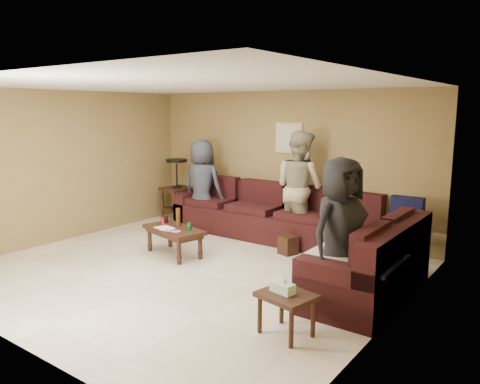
{
  "coord_description": "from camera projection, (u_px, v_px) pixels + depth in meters",
  "views": [
    {
      "loc": [
        4.21,
        -4.55,
        2.18
      ],
      "look_at": [
        0.25,
        0.85,
        1.0
      ],
      "focal_mm": 35.0,
      "sensor_mm": 36.0,
      "label": 1
    }
  ],
  "objects": [
    {
      "name": "room",
      "position": [
        187.0,
        150.0,
        6.15
      ],
      "size": [
        5.6,
        5.5,
        2.5
      ],
      "color": "beige",
      "rests_on": "ground"
    },
    {
      "name": "sectional_sofa",
      "position": [
        296.0,
        233.0,
        7.12
      ],
      "size": [
        4.65,
        2.9,
        0.97
      ],
      "color": "black",
      "rests_on": "ground"
    },
    {
      "name": "coffee_table",
      "position": [
        174.0,
        232.0,
        7.06
      ],
      "size": [
        1.11,
        0.73,
        0.71
      ],
      "rotation": [
        0.0,
        0.0,
        -0.24
      ],
      "color": "#331B11",
      "rests_on": "ground"
    },
    {
      "name": "end_table_left",
      "position": [
        177.0,
        188.0,
        9.36
      ],
      "size": [
        0.62,
        0.62,
        1.21
      ],
      "rotation": [
        0.0,
        0.0,
        -0.17
      ],
      "color": "#331B11",
      "rests_on": "ground"
    },
    {
      "name": "side_table_right",
      "position": [
        286.0,
        298.0,
        4.54
      ],
      "size": [
        0.59,
        0.51,
        0.57
      ],
      "rotation": [
        0.0,
        0.0,
        -0.2
      ],
      "color": "#331B11",
      "rests_on": "ground"
    },
    {
      "name": "waste_bin",
      "position": [
        288.0,
        245.0,
        7.14
      ],
      "size": [
        0.3,
        0.3,
        0.28
      ],
      "primitive_type": "cube",
      "rotation": [
        0.0,
        0.0,
        -0.31
      ],
      "color": "#331B11",
      "rests_on": "ground"
    },
    {
      "name": "wall_art",
      "position": [
        289.0,
        138.0,
        8.05
      ],
      "size": [
        0.52,
        0.04,
        0.52
      ],
      "color": "tan",
      "rests_on": "ground"
    },
    {
      "name": "person_left",
      "position": [
        202.0,
        184.0,
        8.6
      ],
      "size": [
        0.85,
        0.6,
        1.64
      ],
      "primitive_type": "imported",
      "rotation": [
        0.0,
        0.0,
        3.24
      ],
      "color": "#313644",
      "rests_on": "ground"
    },
    {
      "name": "person_middle",
      "position": [
        300.0,
        188.0,
        7.59
      ],
      "size": [
        1.07,
        0.93,
        1.86
      ],
      "primitive_type": "imported",
      "rotation": [
        0.0,
        0.0,
        2.85
      ],
      "color": "tan",
      "rests_on": "ground"
    },
    {
      "name": "person_right",
      "position": [
        340.0,
        232.0,
        5.17
      ],
      "size": [
        0.75,
        0.94,
        1.68
      ],
      "primitive_type": "imported",
      "rotation": [
        0.0,
        0.0,
        1.27
      ],
      "color": "black",
      "rests_on": "ground"
    }
  ]
}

